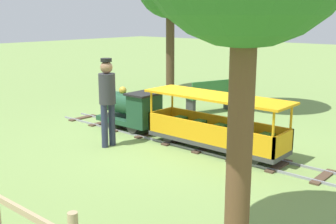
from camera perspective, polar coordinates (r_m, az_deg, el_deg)
name	(u,v)px	position (r m, az deg, el deg)	size (l,w,h in m)	color
ground_plane	(167,139)	(8.21, -0.09, -3.73)	(60.00, 60.00, 0.00)	#75934C
track	(176,141)	(8.07, 1.08, -3.90)	(0.71, 6.40, 0.04)	gray
locomotive	(131,108)	(8.75, -5.03, 0.54)	(0.67, 1.45, 0.99)	#1E472D
passenger_car	(215,128)	(7.44, 6.44, -2.21)	(0.77, 2.70, 0.97)	#3F3F3F
conductor_person	(107,95)	(7.65, -8.23, 2.26)	(0.30, 0.30, 1.62)	#282D47
park_bench	(211,96)	(10.44, 5.91, 2.16)	(1.36, 0.82, 0.82)	#2D6B33
oak_tree_distant	(255,1)	(10.57, 11.66, 14.57)	(2.19, 2.19, 3.81)	brown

